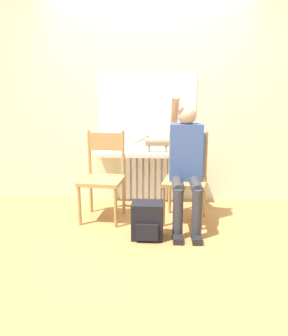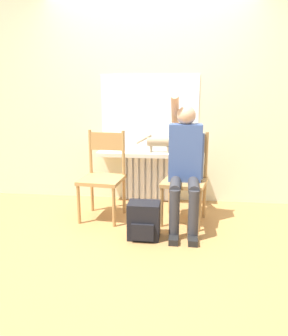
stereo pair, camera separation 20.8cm
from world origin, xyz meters
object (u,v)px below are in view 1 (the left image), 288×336
cat (161,142)px  backpack (148,221)px  chair_right (186,177)px  person (186,161)px  chair_left (103,175)px

cat → backpack: cat is taller
chair_right → person: (-0.01, -0.13, 0.20)m
backpack → chair_right: bearing=51.5°
chair_left → chair_right: bearing=5.5°
backpack → person: bearing=43.6°
cat → chair_right: bearing=-63.2°
person → chair_left: bearing=171.9°
person → cat: size_ratio=2.61×
chair_left → backpack: (0.51, -0.49, -0.32)m
chair_left → person: bearing=-2.5°
chair_right → backpack: (-0.39, -0.49, -0.32)m
chair_left → backpack: size_ratio=2.71×
chair_right → cat: 0.68m
chair_right → person: person is taller
chair_left → cat: 0.88m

